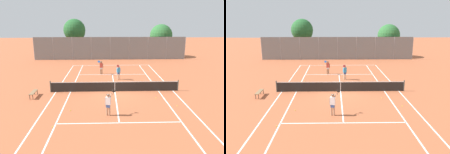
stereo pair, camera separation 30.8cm
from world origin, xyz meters
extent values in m
plane|color=#B25B38|center=(0.00, 0.00, 0.00)|extent=(120.00, 120.00, 0.00)
cube|color=white|center=(0.00, 11.90, 0.00)|extent=(11.00, 0.10, 0.01)
cube|color=white|center=(-5.50, 0.00, 0.00)|extent=(0.10, 23.80, 0.01)
cube|color=white|center=(5.50, 0.00, 0.00)|extent=(0.10, 23.80, 0.01)
cube|color=white|center=(-4.13, 0.00, 0.00)|extent=(0.10, 23.80, 0.01)
cube|color=white|center=(4.13, 0.00, 0.00)|extent=(0.10, 23.80, 0.01)
cube|color=white|center=(0.00, -6.40, 0.00)|extent=(8.26, 0.10, 0.01)
cube|color=white|center=(0.00, 6.40, 0.00)|extent=(8.26, 0.10, 0.01)
cube|color=white|center=(0.00, 0.00, 0.00)|extent=(0.10, 12.80, 0.01)
cylinder|color=#474C47|center=(-5.95, 0.00, 0.53)|extent=(0.10, 0.10, 1.07)
cylinder|color=#474C47|center=(5.95, 0.00, 0.53)|extent=(0.10, 0.10, 1.07)
cube|color=black|center=(0.00, 0.00, 0.46)|extent=(11.90, 0.02, 0.89)
cube|color=white|center=(0.00, 0.00, 0.92)|extent=(11.90, 0.03, 0.06)
cube|color=white|center=(0.00, 0.00, 0.44)|extent=(0.05, 0.03, 0.89)
cylinder|color=tan|center=(-0.79, -5.20, 0.41)|extent=(0.13, 0.13, 0.82)
cylinder|color=tan|center=(-0.62, -5.25, 0.41)|extent=(0.13, 0.13, 0.82)
cube|color=#334C8C|center=(-0.71, -5.22, 0.74)|extent=(0.32, 0.25, 0.24)
cube|color=white|center=(-0.71, -5.22, 1.10)|extent=(0.38, 0.29, 0.56)
sphere|color=tan|center=(-0.71, -5.22, 1.49)|extent=(0.22, 0.22, 0.22)
cylinder|color=black|center=(-0.71, -5.22, 1.56)|extent=(0.23, 0.23, 0.02)
cylinder|color=tan|center=(-0.92, -5.16, 1.04)|extent=(0.08, 0.08, 0.52)
cylinder|color=tan|center=(-0.54, -5.13, 1.39)|extent=(0.20, 0.46, 0.35)
cylinder|color=black|center=(-0.35, -4.91, 1.55)|extent=(0.10, 0.25, 0.22)
cylinder|color=black|center=(-0.31, -4.80, 1.66)|extent=(0.32, 0.27, 0.23)
cylinder|color=#936B4C|center=(-1.27, 6.68, 0.41)|extent=(0.13, 0.13, 0.82)
cylinder|color=#936B4C|center=(-1.45, 6.67, 0.41)|extent=(0.13, 0.13, 0.82)
cube|color=white|center=(-1.36, 6.68, 0.74)|extent=(0.28, 0.18, 0.24)
cube|color=#D84C3F|center=(-1.36, 6.68, 1.10)|extent=(0.34, 0.20, 0.56)
sphere|color=#936B4C|center=(-1.36, 6.68, 1.49)|extent=(0.22, 0.22, 0.22)
cylinder|color=black|center=(-1.36, 6.68, 1.56)|extent=(0.23, 0.23, 0.02)
cylinder|color=#936B4C|center=(-1.14, 6.68, 1.04)|extent=(0.08, 0.08, 0.52)
cylinder|color=#936B4C|center=(-1.49, 6.53, 1.39)|extent=(0.09, 0.46, 0.35)
cylinder|color=#1E4C99|center=(-1.62, 6.27, 1.55)|extent=(0.04, 0.25, 0.22)
cylinder|color=#1E4C99|center=(-1.62, 6.15, 1.66)|extent=(0.28, 0.20, 0.23)
cylinder|color=beige|center=(0.67, 4.19, 0.41)|extent=(0.13, 0.13, 0.82)
cylinder|color=beige|center=(0.50, 4.14, 0.41)|extent=(0.13, 0.13, 0.82)
cube|color=#334C8C|center=(0.59, 4.17, 0.74)|extent=(0.32, 0.26, 0.24)
cube|color=#3399D8|center=(0.59, 4.17, 1.10)|extent=(0.39, 0.30, 0.56)
sphere|color=beige|center=(0.59, 4.17, 1.49)|extent=(0.22, 0.22, 0.22)
cylinder|color=black|center=(0.59, 4.17, 1.56)|extent=(0.23, 0.23, 0.02)
cylinder|color=beige|center=(0.80, 4.24, 1.04)|extent=(0.08, 0.08, 0.52)
cylinder|color=beige|center=(0.51, 3.99, 1.39)|extent=(0.22, 0.46, 0.35)
cylinder|color=maroon|center=(0.47, 3.70, 1.55)|extent=(0.11, 0.25, 0.22)
cylinder|color=maroon|center=(0.51, 3.59, 1.66)|extent=(0.33, 0.28, 0.23)
sphere|color=#D1DB33|center=(-3.50, -4.33, 0.03)|extent=(0.07, 0.07, 0.07)
sphere|color=#D1DB33|center=(4.69, -3.72, 0.03)|extent=(0.07, 0.07, 0.07)
sphere|color=#D1DB33|center=(-3.80, 3.49, 0.03)|extent=(0.07, 0.07, 0.07)
sphere|color=#D1DB33|center=(-4.24, -6.84, 0.03)|extent=(0.07, 0.07, 0.07)
sphere|color=#D1DB33|center=(3.46, -1.88, 0.03)|extent=(0.07, 0.07, 0.07)
cube|color=olive|center=(-7.14, -1.22, 0.44)|extent=(0.36, 1.50, 0.05)
cylinder|color=#262626|center=(-7.01, -0.58, 0.21)|extent=(0.05, 0.05, 0.41)
cylinder|color=#262626|center=(-7.01, -1.86, 0.21)|extent=(0.05, 0.05, 0.41)
cylinder|color=#262626|center=(-7.27, -0.58, 0.21)|extent=(0.05, 0.05, 0.41)
cylinder|color=#262626|center=(-7.27, -1.86, 0.21)|extent=(0.05, 0.05, 0.41)
cylinder|color=gray|center=(-12.46, 16.52, 1.87)|extent=(0.08, 0.08, 3.74)
cylinder|color=gray|center=(-9.34, 16.52, 1.87)|extent=(0.08, 0.08, 3.74)
cylinder|color=gray|center=(-6.23, 16.52, 1.87)|extent=(0.08, 0.08, 3.74)
cylinder|color=gray|center=(-3.11, 16.52, 1.87)|extent=(0.08, 0.08, 3.74)
cylinder|color=gray|center=(0.00, 16.52, 1.87)|extent=(0.08, 0.08, 3.74)
cylinder|color=gray|center=(3.11, 16.52, 1.87)|extent=(0.08, 0.08, 3.74)
cylinder|color=gray|center=(6.23, 16.52, 1.87)|extent=(0.08, 0.08, 3.74)
cylinder|color=gray|center=(9.34, 16.52, 1.87)|extent=(0.08, 0.08, 3.74)
cylinder|color=gray|center=(12.46, 16.52, 1.87)|extent=(0.08, 0.08, 3.74)
cube|color=slate|center=(0.00, 16.52, 1.87)|extent=(24.92, 0.02, 3.70)
cylinder|color=brown|center=(-6.27, 20.49, 1.64)|extent=(0.29, 0.29, 3.28)
sphere|color=#26602D|center=(-6.27, 20.49, 4.64)|extent=(3.90, 3.90, 3.90)
sphere|color=#26602D|center=(-5.71, 20.53, 4.16)|extent=(2.59, 2.59, 2.59)
cylinder|color=brown|center=(8.96, 18.99, 1.21)|extent=(0.21, 0.21, 2.41)
sphere|color=#2D6B33|center=(8.96, 18.99, 3.76)|extent=(3.86, 3.86, 3.86)
sphere|color=#2D6B33|center=(9.43, 19.05, 3.28)|extent=(2.38, 2.38, 2.38)
camera|label=1|loc=(-0.91, -19.39, 6.61)|focal=35.00mm
camera|label=2|loc=(-0.61, -19.40, 6.61)|focal=35.00mm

